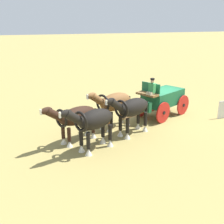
{
  "coord_description": "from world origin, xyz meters",
  "views": [
    {
      "loc": [
        8.81,
        14.13,
        5.7
      ],
      "look_at": [
        4.01,
        1.6,
        1.2
      ],
      "focal_mm": 43.8,
      "sensor_mm": 36.0,
      "label": 1
    }
  ],
  "objects": [
    {
      "name": "draft_horse_rear_off",
      "position": [
        3.63,
        0.88,
        1.43
      ],
      "size": [
        3.05,
        1.79,
        2.31
      ],
      "color": "brown",
      "rests_on": "ground"
    },
    {
      "name": "draft_horse_lead_off",
      "position": [
        6.02,
        1.94,
        1.27
      ],
      "size": [
        3.04,
        1.75,
        2.13
      ],
      "color": "#331E14",
      "rests_on": "ground"
    },
    {
      "name": "draft_horse_lead_near",
      "position": [
        5.49,
        3.12,
        1.41
      ],
      "size": [
        2.84,
        1.68,
        2.29
      ],
      "color": "black",
      "rests_on": "ground"
    },
    {
      "name": "draft_horse_rear_near",
      "position": [
        3.11,
        2.08,
        1.4
      ],
      "size": [
        2.95,
        1.72,
        2.28
      ],
      "color": "black",
      "rests_on": "ground"
    },
    {
      "name": "show_wagon",
      "position": [
        0.14,
        0.07,
        1.13
      ],
      "size": [
        5.52,
        3.09,
        2.65
      ],
      "color": "#195B38",
      "rests_on": "ground"
    },
    {
      "name": "ground_plane",
      "position": [
        0.0,
        0.0,
        0.0
      ],
      "size": [
        220.0,
        220.0,
        0.0
      ],
      "primitive_type": "plane",
      "color": "#9E8C4C"
    }
  ]
}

